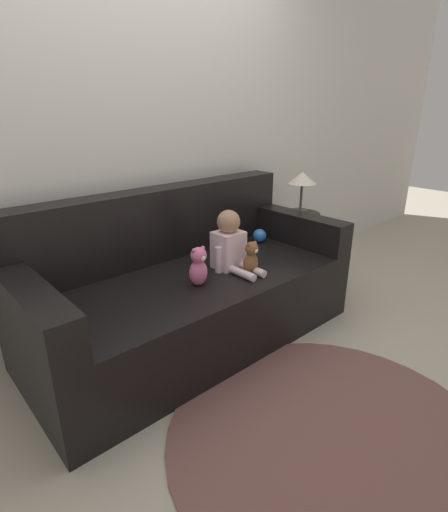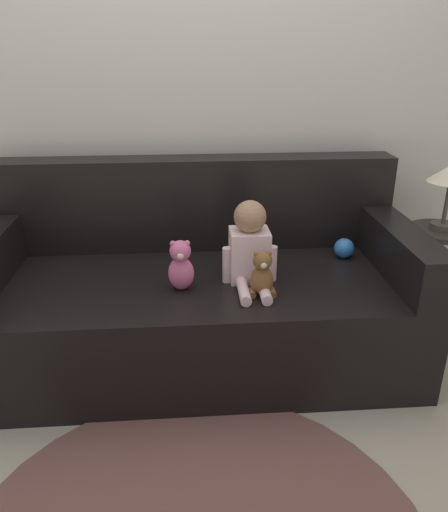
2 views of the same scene
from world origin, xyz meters
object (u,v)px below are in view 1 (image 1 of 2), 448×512
(toy_ball, at_px, (260,236))
(side_table, at_px, (301,199))
(couch, at_px, (188,290))
(teddy_bear_brown, at_px, (251,259))
(plush_toy_side, at_px, (198,267))
(person_baby, at_px, (230,244))

(toy_ball, relative_size, side_table, 0.11)
(couch, height_order, toy_ball, couch)
(teddy_bear_brown, height_order, toy_ball, teddy_bear_brown)
(toy_ball, height_order, side_table, side_table)
(plush_toy_side, bearing_deg, teddy_bear_brown, -13.51)
(toy_ball, bearing_deg, teddy_bear_brown, -141.56)
(plush_toy_side, distance_m, side_table, 1.35)
(person_baby, height_order, plush_toy_side, person_baby)
(couch, xyz_separation_m, side_table, (1.23, 0.11, 0.37))
(couch, distance_m, side_table, 1.29)
(couch, xyz_separation_m, teddy_bear_brown, (0.26, -0.29, 0.23))
(person_baby, distance_m, toy_ball, 0.56)
(person_baby, distance_m, teddy_bear_brown, 0.17)
(teddy_bear_brown, bearing_deg, toy_ball, 38.44)
(plush_toy_side, bearing_deg, toy_ball, 19.82)
(person_baby, bearing_deg, teddy_bear_brown, -77.60)
(person_baby, xyz_separation_m, plush_toy_side, (-0.30, -0.07, -0.04))
(person_baby, bearing_deg, side_table, 13.71)
(side_table, bearing_deg, plush_toy_side, -166.47)
(plush_toy_side, bearing_deg, person_baby, 12.94)
(couch, relative_size, teddy_bear_brown, 9.92)
(teddy_bear_brown, relative_size, toy_ball, 2.07)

